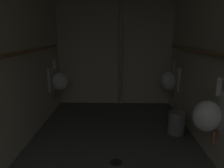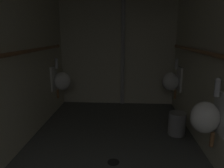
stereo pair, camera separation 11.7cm
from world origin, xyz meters
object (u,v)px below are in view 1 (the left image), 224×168
Objects in this scene: standpipe_back_wall at (120,47)px; floor_drain at (116,162)px; waste_bin at (176,123)px; urinal_right_mid at (209,115)px; urinal_right_far at (169,80)px; urinal_left_mid at (59,81)px.

standpipe_back_wall is 2.39m from floor_drain.
urinal_right_mid is at bearing -84.25° from waste_bin.
urinal_left_mid is at bearing -177.50° from urinal_right_far.
urinal_right_far is (2.04, 0.09, 0.00)m from urinal_left_mid.
floor_drain is (-0.98, 0.06, -0.62)m from urinal_right_mid.
urinal_left_mid and urinal_right_mid have the same top height.
waste_bin is (1.96, -0.79, -0.45)m from urinal_left_mid.
standpipe_back_wall reaches higher than urinal_right_mid.
standpipe_back_wall is 16.93× the size of floor_drain.
urinal_right_mid is 1.00× the size of urinal_right_far.
standpipe_back_wall is at bearing 88.03° from floor_drain.
urinal_right_far is at bearing 84.64° from waste_bin.
urinal_left_mid is 5.39× the size of floor_drain.
waste_bin is (0.90, 0.76, 0.16)m from floor_drain.
urinal_right_far reaches higher than waste_bin.
standpipe_back_wall is at bearing 154.90° from urinal_right_far.
standpipe_back_wall is 7.05× the size of waste_bin.
floor_drain is (-0.07, -2.06, -1.21)m from standpipe_back_wall.
standpipe_back_wall is at bearing 122.40° from waste_bin.
urinal_right_mid is at bearing -38.21° from urinal_left_mid.
waste_bin is (0.83, -1.30, -1.04)m from standpipe_back_wall.
urinal_left_mid is at bearing -155.52° from standpipe_back_wall.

